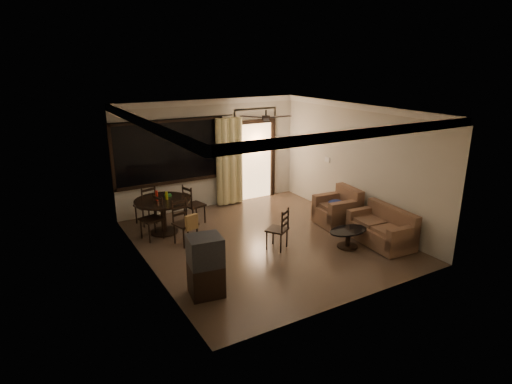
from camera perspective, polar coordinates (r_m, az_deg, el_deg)
ground at (r=9.28m, az=1.22°, el=-6.56°), size 5.50×5.50×0.00m
room_shell at (r=10.49m, az=-0.99°, el=6.76°), size 5.50×6.70×5.50m
dining_table at (r=9.73m, az=-12.31°, el=-1.93°), size 1.24×1.24×1.00m
dining_chair_west at (r=9.58m, az=-13.63°, el=-4.45°), size 0.51×0.51×0.95m
dining_chair_east at (r=10.27m, az=-8.25°, el=-2.62°), size 0.51×0.51×0.95m
dining_chair_south at (r=9.16m, az=-9.33°, el=-5.06°), size 0.51×0.55×0.95m
dining_chair_north at (r=10.45m, az=-14.42°, el=-2.66°), size 0.51×0.51×0.95m
tv_cabinet at (r=7.14m, az=-6.72°, el=-9.75°), size 0.61×0.56×1.04m
sofa at (r=9.46m, az=16.56°, el=-4.85°), size 0.87×1.48×0.76m
armchair at (r=10.23m, az=10.99°, el=-2.39°), size 0.95×0.95×0.87m
coffee_table at (r=9.10m, az=12.17°, el=-5.70°), size 0.88×0.53×0.39m
side_chair at (r=8.85m, az=2.88°, el=-5.97°), size 0.54×0.54×0.88m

